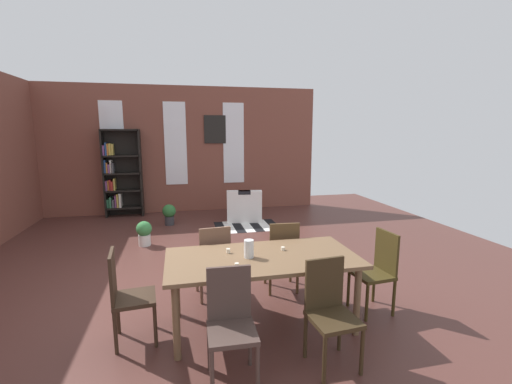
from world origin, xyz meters
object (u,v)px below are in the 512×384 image
dining_chair_head_left (126,293)px  dining_chair_far_left (214,259)px  vase_on_table (249,249)px  potted_plant_corner (144,232)px  potted_plant_by_shelf (169,213)px  dining_chair_near_left (231,321)px  dining_chair_far_right (282,254)px  armchair_white (244,208)px  dining_chair_head_right (377,269)px  dining_table (262,263)px  dining_chair_near_right (330,309)px  bookshelf_tall (120,174)px

dining_chair_head_left → dining_chair_far_left: bearing=38.1°
vase_on_table → dining_chair_far_left: vase_on_table is taller
dining_chair_far_left → potted_plant_corner: dining_chair_far_left is taller
potted_plant_by_shelf → dining_chair_near_left: bearing=-83.1°
dining_chair_far_right → potted_plant_corner: bearing=129.8°
dining_chair_far_left → armchair_white: size_ratio=1.04×
dining_chair_head_left → potted_plant_by_shelf: dining_chair_head_left is taller
vase_on_table → dining_chair_head_right: vase_on_table is taller
potted_plant_by_shelf → dining_table: bearing=-76.3°
dining_chair_head_right → dining_chair_near_right: bearing=-141.9°
vase_on_table → dining_chair_head_left: bearing=-179.7°
dining_chair_near_right → armchair_white: dining_chair_near_right is taller
armchair_white → potted_plant_by_shelf: size_ratio=1.95×
dining_chair_head_left → dining_chair_far_left: (0.93, 0.73, 0.00)m
vase_on_table → potted_plant_corner: (-1.35, 3.05, -0.62)m
bookshelf_tall → armchair_white: bearing=-19.7°
dining_chair_far_right → dining_chair_head_right: same height
vase_on_table → dining_chair_near_right: bearing=-50.8°
bookshelf_tall → dining_chair_far_right: bearing=-60.9°
dining_chair_head_right → armchair_white: 4.58m
dining_chair_far_right → vase_on_table: bearing=-129.2°
vase_on_table → dining_chair_far_left: size_ratio=0.20×
vase_on_table → bookshelf_tall: size_ratio=0.09×
dining_chair_head_right → potted_plant_corner: size_ratio=2.08×
vase_on_table → dining_chair_far_right: bearing=50.8°
potted_plant_by_shelf → dining_chair_head_left: bearing=-93.9°
vase_on_table → dining_chair_near_left: bearing=-112.8°
dining_chair_near_left → potted_plant_corner: bearing=105.5°
armchair_white → potted_plant_corner: bearing=-145.7°
dining_chair_head_left → dining_chair_head_right: bearing=0.3°
dining_chair_head_right → dining_chair_head_left: 2.75m
vase_on_table → dining_chair_near_left: 0.86m
dining_chair_near_left → dining_chair_far_left: 1.45m
vase_on_table → dining_chair_near_right: size_ratio=0.20×
vase_on_table → armchair_white: bearing=79.9°
dining_table → armchair_white: 4.59m
dining_chair_far_right → dining_chair_head_right: 1.17m
potted_plant_by_shelf → dining_chair_near_right: bearing=-73.5°
vase_on_table → dining_chair_near_left: vase_on_table is taller
dining_chair_head_left → armchair_white: dining_chair_head_left is taller
dining_chair_near_left → potted_plant_by_shelf: (-0.63, 5.15, -0.25)m
bookshelf_tall → armchair_white: size_ratio=2.34×
potted_plant_corner → potted_plant_by_shelf: bearing=73.1°
dining_chair_head_right → armchair_white: (-0.72, 4.51, -0.23)m
bookshelf_tall → armchair_white: (2.90, -1.04, -0.77)m
dining_chair_near_right → dining_chair_head_right: bearing=38.1°
armchair_white → potted_plant_corner: 2.61m
dining_chair_near_right → potted_plant_corner: 4.25m
armchair_white → potted_plant_corner: (-2.15, -1.47, -0.03)m
dining_chair_far_left → armchair_white: bearing=73.8°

